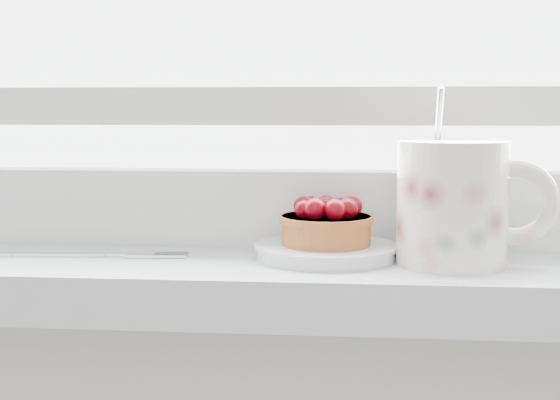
# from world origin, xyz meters

# --- Properties ---
(saucer) EXTENTS (0.12, 0.12, 0.01)m
(saucer) POSITION_xyz_m (0.02, 1.90, 0.95)
(saucer) COLOR silver
(saucer) RESTS_ON windowsill
(raspberry_tart) EXTENTS (0.08, 0.08, 0.04)m
(raspberry_tart) POSITION_xyz_m (0.02, 1.90, 0.97)
(raspberry_tart) COLOR #954C20
(raspberry_tart) RESTS_ON saucer
(floral_mug) EXTENTS (0.13, 0.10, 0.15)m
(floral_mug) POSITION_xyz_m (0.13, 1.88, 0.99)
(floral_mug) COLOR white
(floral_mug) RESTS_ON windowsill
(fork) EXTENTS (0.17, 0.03, 0.00)m
(fork) POSITION_xyz_m (-0.18, 1.89, 0.94)
(fork) COLOR silver
(fork) RESTS_ON windowsill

